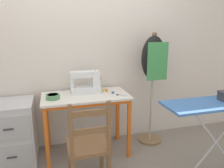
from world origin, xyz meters
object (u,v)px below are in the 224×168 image
Objects in this scene: scissors at (120,95)px; dress_form at (153,65)px; thread_spool_near_machine at (103,90)px; thread_spool_far_edge at (113,92)px; wooden_chair at (89,146)px; filing_cabinet at (14,133)px; thread_spool_mid_table at (106,90)px; fabric_bowl at (53,97)px; ironing_board at (221,106)px; sewing_machine at (87,83)px.

dress_form is at bearing 20.35° from scissors.
thread_spool_near_machine is at bearing -179.88° from dress_form.
thread_spool_far_edge reaches higher than scissors.
thread_spool_near_machine reaches higher than scissors.
wooden_chair is 1.25× the size of filing_cabinet.
filing_cabinet is 0.49× the size of dress_form.
scissors is 3.00× the size of thread_spool_mid_table.
thread_spool_near_machine is (-0.16, 0.19, 0.02)m from scissors.
thread_spool_far_edge is (0.10, -0.09, -0.01)m from thread_spool_near_machine.
fabric_bowl is 1.75m from ironing_board.
dress_form is (1.27, 0.12, 0.29)m from fabric_bowl.
scissors is at bearing -159.65° from dress_form.
fabric_bowl is 0.70m from thread_spool_far_edge.
sewing_machine is 0.44m from scissors.
thread_spool_far_edge is 0.78m from wooden_chair.
thread_spool_near_machine is 0.14m from thread_spool_far_edge.
sewing_machine reaches higher than filing_cabinet.
wooden_chair is at bearing -114.90° from thread_spool_near_machine.
fabric_bowl is 3.63× the size of thread_spool_mid_table.
sewing_machine is at bearing 141.16° from ironing_board.
dress_form reaches higher than filing_cabinet.
thread_spool_far_edge is (-0.06, 0.09, 0.01)m from scissors.
thread_spool_far_edge is at bearing 1.75° from fabric_bowl.
thread_spool_mid_table is at bearing -4.34° from sewing_machine.
scissors is 0.62m from dress_form.
thread_spool_mid_table is at bearing 117.51° from thread_spool_far_edge.
fabric_bowl reaches higher than scissors.
thread_spool_far_edge is 0.05× the size of filing_cabinet.
thread_spool_near_machine is 0.73m from dress_form.
wooden_chair reaches higher than filing_cabinet.
wooden_chair is 0.80× the size of ironing_board.
filing_cabinet is at bearing 140.36° from wooden_chair.
wooden_chair is 1.34m from ironing_board.
wooden_chair is (-0.35, -0.67, -0.36)m from thread_spool_mid_table.
ironing_board is (0.29, -0.90, -0.28)m from dress_form.
thread_spool_near_machine reaches higher than thread_spool_mid_table.
filing_cabinet is (-1.16, 0.07, -0.41)m from thread_spool_far_edge.
thread_spool_near_machine is 1.03× the size of thread_spool_mid_table.
thread_spool_near_machine is 0.81m from wooden_chair.
thread_spool_mid_table is 1.29m from ironing_board.
scissors is at bearing -30.93° from sewing_machine.
sewing_machine reaches higher than fabric_bowl.
wooden_chair reaches higher than ironing_board.
thread_spool_far_edge is at bearing -62.49° from thread_spool_mid_table.
sewing_machine is 0.25× the size of dress_form.
wooden_chair is (-0.40, -0.56, -0.35)m from thread_spool_far_edge.
dress_form reaches higher than scissors.
sewing_machine reaches higher than wooden_chair.
filing_cabinet is 0.64× the size of ironing_board.
wooden_chair reaches higher than fabric_bowl.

